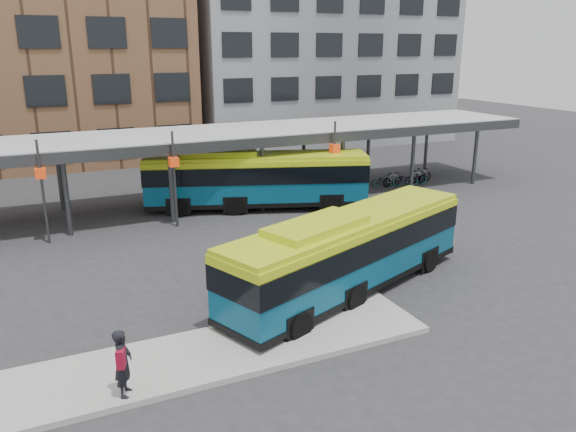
# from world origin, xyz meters

# --- Properties ---
(ground) EXTENTS (120.00, 120.00, 0.00)m
(ground) POSITION_xyz_m (0.00, 0.00, 0.00)
(ground) COLOR #28282B
(ground) RESTS_ON ground
(boarding_island) EXTENTS (14.00, 3.00, 0.18)m
(boarding_island) POSITION_xyz_m (-5.50, -3.00, 0.09)
(boarding_island) COLOR gray
(boarding_island) RESTS_ON ground
(canopy) EXTENTS (40.00, 6.53, 4.80)m
(canopy) POSITION_xyz_m (-0.06, 12.87, 3.91)
(canopy) COLOR #999B9E
(canopy) RESTS_ON ground
(building_brick) EXTENTS (26.00, 14.00, 22.00)m
(building_brick) POSITION_xyz_m (-10.00, 32.00, 11.00)
(building_brick) COLOR brown
(building_brick) RESTS_ON ground
(building_grey) EXTENTS (24.00, 14.00, 20.00)m
(building_grey) POSITION_xyz_m (16.00, 32.00, 10.00)
(building_grey) COLOR slate
(building_grey) RESTS_ON ground
(bus_front) EXTENTS (11.40, 6.33, 3.12)m
(bus_front) POSITION_xyz_m (0.77, -0.71, 1.62)
(bus_front) COLOR navy
(bus_front) RESTS_ON ground
(bus_rear) EXTENTS (12.27, 6.47, 3.34)m
(bus_rear) POSITION_xyz_m (1.83, 11.08, 1.74)
(bus_rear) COLOR navy
(bus_rear) RESTS_ON ground
(pedestrian) EXTENTS (0.64, 0.77, 1.81)m
(pedestrian) POSITION_xyz_m (-7.83, -4.08, 1.10)
(pedestrian) COLOR black
(pedestrian) RESTS_ON boarding_island
(bike_rack) EXTENTS (4.74, 1.29, 0.96)m
(bike_rack) POSITION_xyz_m (12.72, 11.99, 0.45)
(bike_rack) COLOR slate
(bike_rack) RESTS_ON ground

